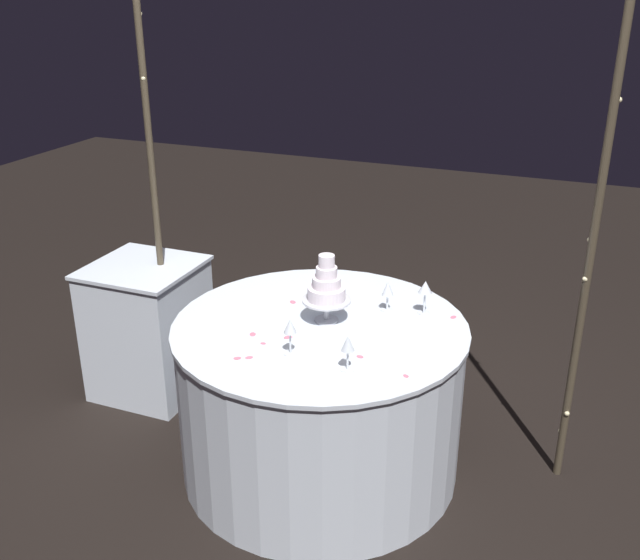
# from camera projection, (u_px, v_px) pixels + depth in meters

# --- Properties ---
(ground_plane) EXTENTS (12.00, 12.00, 0.00)m
(ground_plane) POSITION_uv_depth(u_px,v_px,m) (320.00, 465.00, 3.55)
(ground_plane) COLOR black
(decorative_arch) EXTENTS (2.23, 0.06, 2.31)m
(decorative_arch) POSITION_uv_depth(u_px,v_px,m) (350.00, 144.00, 3.28)
(decorative_arch) COLOR #473D2D
(decorative_arch) RESTS_ON ground
(main_table) EXTENTS (1.34, 1.34, 0.77)m
(main_table) POSITION_uv_depth(u_px,v_px,m) (320.00, 398.00, 3.40)
(main_table) COLOR silver
(main_table) RESTS_ON ground
(side_table) EXTENTS (0.57, 0.57, 0.77)m
(side_table) POSITION_uv_depth(u_px,v_px,m) (148.00, 328.00, 4.07)
(side_table) COLOR silver
(side_table) RESTS_ON ground
(tiered_cake) EXTENTS (0.22, 0.22, 0.32)m
(tiered_cake) POSITION_uv_depth(u_px,v_px,m) (326.00, 288.00, 3.23)
(tiered_cake) COLOR silver
(tiered_cake) RESTS_ON main_table
(wine_glass_0) EXTENTS (0.06, 0.06, 0.15)m
(wine_glass_0) POSITION_uv_depth(u_px,v_px,m) (388.00, 290.00, 3.35)
(wine_glass_0) COLOR silver
(wine_glass_0) RESTS_ON main_table
(wine_glass_1) EXTENTS (0.06, 0.06, 0.15)m
(wine_glass_1) POSITION_uv_depth(u_px,v_px,m) (348.00, 345.00, 2.84)
(wine_glass_1) COLOR silver
(wine_glass_1) RESTS_ON main_table
(wine_glass_2) EXTENTS (0.06, 0.06, 0.16)m
(wine_glass_2) POSITION_uv_depth(u_px,v_px,m) (425.00, 289.00, 3.32)
(wine_glass_2) COLOR silver
(wine_glass_2) RESTS_ON main_table
(wine_glass_3) EXTENTS (0.06, 0.06, 0.16)m
(wine_glass_3) POSITION_uv_depth(u_px,v_px,m) (290.00, 329.00, 2.96)
(wine_glass_3) COLOR silver
(wine_glass_3) RESTS_ON main_table
(rose_petal_0) EXTENTS (0.03, 0.04, 0.00)m
(rose_petal_0) POSITION_uv_depth(u_px,v_px,m) (453.00, 317.00, 3.32)
(rose_petal_0) COLOR #EA6B84
(rose_petal_0) RESTS_ON main_table
(rose_petal_1) EXTENTS (0.05, 0.05, 0.00)m
(rose_petal_1) POSITION_uv_depth(u_px,v_px,m) (288.00, 337.00, 3.14)
(rose_petal_1) COLOR #EA6B84
(rose_petal_1) RESTS_ON main_table
(rose_petal_2) EXTENTS (0.04, 0.05, 0.00)m
(rose_petal_2) POSITION_uv_depth(u_px,v_px,m) (253.00, 334.00, 3.17)
(rose_petal_2) COLOR #EA6B84
(rose_petal_2) RESTS_ON main_table
(rose_petal_3) EXTENTS (0.03, 0.03, 0.00)m
(rose_petal_3) POSITION_uv_depth(u_px,v_px,m) (406.00, 376.00, 2.84)
(rose_petal_3) COLOR #EA6B84
(rose_petal_3) RESTS_ON main_table
(rose_petal_4) EXTENTS (0.04, 0.04, 0.00)m
(rose_petal_4) POSITION_uv_depth(u_px,v_px,m) (237.00, 358.00, 2.97)
(rose_petal_4) COLOR #EA6B84
(rose_petal_4) RESTS_ON main_table
(rose_petal_5) EXTENTS (0.04, 0.04, 0.00)m
(rose_petal_5) POSITION_uv_depth(u_px,v_px,m) (249.00, 357.00, 2.97)
(rose_petal_5) COLOR #EA6B84
(rose_petal_5) RESTS_ON main_table
(rose_petal_6) EXTENTS (0.03, 0.03, 0.00)m
(rose_petal_6) POSITION_uv_depth(u_px,v_px,m) (320.00, 304.00, 3.45)
(rose_petal_6) COLOR #EA6B84
(rose_petal_6) RESTS_ON main_table
(rose_petal_7) EXTENTS (0.04, 0.03, 0.00)m
(rose_petal_7) POSITION_uv_depth(u_px,v_px,m) (360.00, 357.00, 2.98)
(rose_petal_7) COLOR #EA6B84
(rose_petal_7) RESTS_ON main_table
(rose_petal_8) EXTENTS (0.03, 0.02, 0.00)m
(rose_petal_8) POSITION_uv_depth(u_px,v_px,m) (263.00, 343.00, 3.09)
(rose_petal_8) COLOR #EA6B84
(rose_petal_8) RESTS_ON main_table
(rose_petal_9) EXTENTS (0.05, 0.05, 0.00)m
(rose_petal_9) POSITION_uv_depth(u_px,v_px,m) (293.00, 302.00, 3.48)
(rose_petal_9) COLOR #EA6B84
(rose_petal_9) RESTS_ON main_table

